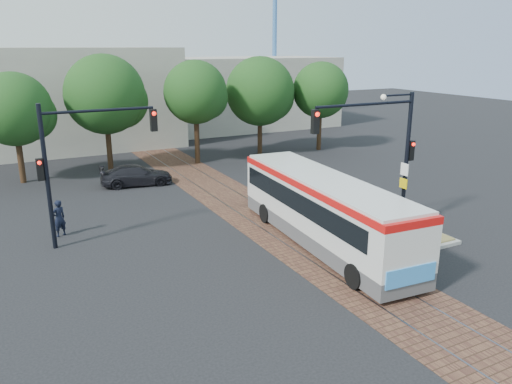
# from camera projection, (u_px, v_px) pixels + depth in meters

# --- Properties ---
(ground) EXTENTS (120.00, 120.00, 0.00)m
(ground) POSITION_uv_depth(u_px,v_px,m) (299.00, 240.00, 21.69)
(ground) COLOR black
(ground) RESTS_ON ground
(trackbed) EXTENTS (3.60, 40.00, 0.02)m
(trackbed) POSITION_uv_depth(u_px,v_px,m) (256.00, 214.00, 25.09)
(trackbed) COLOR brown
(trackbed) RESTS_ON ground
(tree_row) EXTENTS (26.40, 5.60, 7.67)m
(tree_row) POSITION_uv_depth(u_px,v_px,m) (189.00, 95.00, 34.83)
(tree_row) COLOR #382314
(tree_row) RESTS_ON ground
(warehouses) EXTENTS (40.00, 13.00, 8.00)m
(warehouses) POSITION_uv_depth(u_px,v_px,m) (124.00, 96.00, 44.83)
(warehouses) COLOR #ADA899
(warehouses) RESTS_ON ground
(crane) EXTENTS (8.00, 0.50, 18.00)m
(crane) POSITION_uv_depth(u_px,v_px,m) (275.00, 20.00, 55.53)
(crane) COLOR #3F72B2
(crane) RESTS_ON ground
(city_bus) EXTENTS (3.07, 11.10, 2.93)m
(city_bus) POSITION_uv_depth(u_px,v_px,m) (323.00, 207.00, 20.84)
(city_bus) COLOR #48484A
(city_bus) RESTS_ON ground
(traffic_island) EXTENTS (2.20, 5.20, 1.13)m
(traffic_island) POSITION_uv_depth(u_px,v_px,m) (398.00, 222.00, 22.98)
(traffic_island) COLOR gray
(traffic_island) RESTS_ON ground
(signal_pole_main) EXTENTS (5.49, 0.46, 6.00)m
(signal_pole_main) POSITION_uv_depth(u_px,v_px,m) (387.00, 141.00, 21.55)
(signal_pole_main) COLOR black
(signal_pole_main) RESTS_ON ground
(signal_pole_left) EXTENTS (4.99, 0.34, 6.00)m
(signal_pole_left) POSITION_uv_depth(u_px,v_px,m) (74.00, 155.00, 20.29)
(signal_pole_left) COLOR black
(signal_pole_left) RESTS_ON ground
(officer) EXTENTS (0.72, 0.62, 1.66)m
(officer) POSITION_uv_depth(u_px,v_px,m) (59.00, 218.00, 21.96)
(officer) COLOR black
(officer) RESTS_ON ground
(parked_car) EXTENTS (4.46, 2.36, 1.23)m
(parked_car) POSITION_uv_depth(u_px,v_px,m) (136.00, 175.00, 30.12)
(parked_car) COLOR black
(parked_car) RESTS_ON ground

